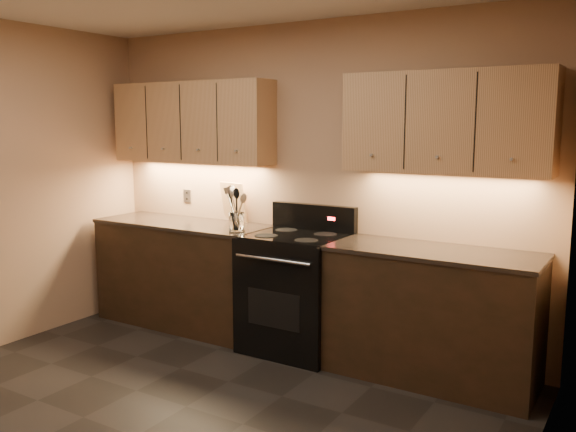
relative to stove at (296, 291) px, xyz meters
name	(u,v)px	position (x,y,z in m)	size (l,w,h in m)	color
wall_back	(308,184)	(-0.08, 0.32, 0.82)	(4.00, 0.04, 2.60)	tan
wall_right	(505,256)	(1.92, -1.68, 0.82)	(0.04, 4.00, 2.60)	tan
counter_left	(184,273)	(-1.18, 0.02, -0.01)	(1.62, 0.62, 0.93)	black
counter_right	(432,315)	(1.10, 0.02, -0.01)	(1.46, 0.62, 0.93)	black
stove	(296,291)	(0.00, 0.00, 0.00)	(0.76, 0.68, 1.14)	black
upper_cab_left	(192,123)	(-1.18, 0.17, 1.32)	(1.60, 0.30, 0.70)	tan
upper_cab_right	(446,122)	(1.10, 0.17, 1.32)	(1.44, 0.30, 0.70)	tan
outlet_plate	(187,196)	(-1.38, 0.31, 0.64)	(0.09, 0.01, 0.12)	#B2B5BA
utensil_crock	(237,222)	(-0.50, -0.11, 0.52)	(0.14, 0.14, 0.16)	white
cutting_board	(234,202)	(-0.81, 0.28, 0.63)	(0.28, 0.02, 0.35)	tan
wooden_spoon	(233,211)	(-0.52, -0.12, 0.62)	(0.06, 0.06, 0.30)	tan
black_spoon	(237,209)	(-0.52, -0.08, 0.63)	(0.06, 0.06, 0.33)	black
black_turner	(236,210)	(-0.50, -0.12, 0.63)	(0.08, 0.08, 0.32)	black
steel_spatula	(239,207)	(-0.48, -0.10, 0.65)	(0.08, 0.08, 0.37)	silver
steel_skimmer	(240,209)	(-0.46, -0.11, 0.64)	(0.09, 0.09, 0.34)	silver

